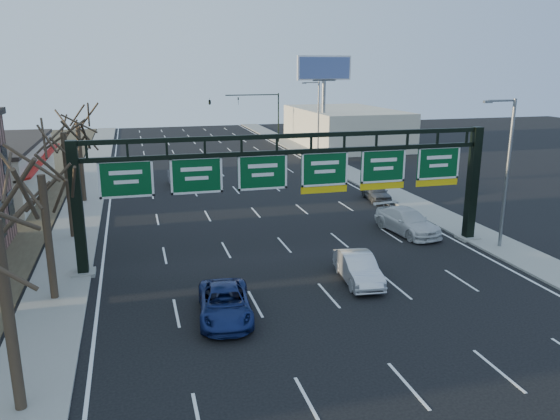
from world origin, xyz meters
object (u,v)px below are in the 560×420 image
object	(u,v)px
sign_gantry	(297,178)
car_blue_suv	(225,303)
car_white_wagon	(407,221)
car_silver_sedan	(358,268)

from	to	relation	value
sign_gantry	car_blue_suv	bearing A→B (deg)	-127.64
sign_gantry	car_blue_suv	distance (m)	9.73
car_white_wagon	car_blue_suv	bearing A→B (deg)	-153.91
sign_gantry	car_silver_sedan	world-z (taller)	sign_gantry
car_blue_suv	sign_gantry	bearing A→B (deg)	58.56
car_white_wagon	car_silver_sedan	bearing A→B (deg)	-140.76
car_blue_suv	car_silver_sedan	size ratio (longest dim) A/B	1.09
car_white_wagon	sign_gantry	bearing A→B (deg)	-172.71
car_silver_sedan	car_white_wagon	distance (m)	9.58
sign_gantry	car_silver_sedan	size ratio (longest dim) A/B	5.48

